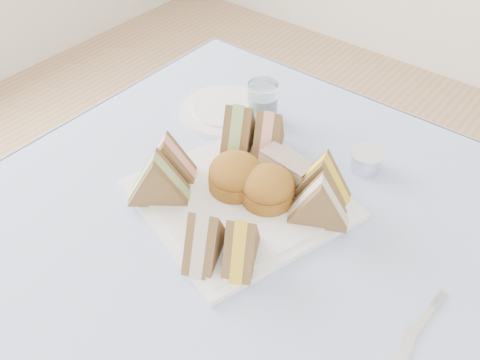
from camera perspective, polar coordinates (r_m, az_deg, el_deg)
The scene contains 17 objects.
tablecloth at distance 0.85m, azimuth 1.06°, elevation -8.20°, with size 1.02×1.02×0.01m, color #9CA7D2.
serving_plate at distance 0.92m, azimuth 0.00°, elevation -2.03°, with size 0.31×0.31×0.01m, color silver.
sandwich_fl_a at distance 0.93m, azimuth -7.77°, elevation 2.44°, with size 0.10×0.05×0.09m, color brown, non-canonical shape.
sandwich_fl_b at distance 0.89m, azimuth -8.81°, elevation 0.32°, with size 0.10×0.05×0.09m, color brown, non-canonical shape.
sandwich_fr_a at distance 0.79m, azimuth 0.14°, elevation -6.46°, with size 0.09×0.04×0.08m, color brown, non-canonical shape.
sandwich_fr_b at distance 0.80m, azimuth -3.81°, elevation -5.79°, with size 0.10×0.05×0.09m, color brown, non-canonical shape.
sandwich_bl_a at distance 0.99m, azimuth -0.11°, elevation 5.73°, with size 0.11×0.05×0.09m, color brown, non-canonical shape.
sandwich_bl_b at distance 0.99m, azimuth 3.08°, elevation 5.19°, with size 0.10×0.05×0.09m, color brown, non-canonical shape.
sandwich_br_a at distance 0.86m, azimuth 8.48°, elevation -2.07°, with size 0.10×0.05×0.09m, color brown, non-canonical shape.
sandwich_br_b at distance 0.90m, azimuth 8.77°, elevation 0.38°, with size 0.10×0.05×0.09m, color brown, non-canonical shape.
scone_left at distance 0.91m, azimuth -0.50°, elevation 0.61°, with size 0.09×0.09×0.06m, color brown.
scone_right at distance 0.89m, azimuth 2.99°, elevation -0.76°, with size 0.09×0.09×0.06m, color brown.
pastry_slice at distance 0.94m, azimuth 4.98°, elevation 1.30°, with size 0.10×0.04×0.05m, color tan.
side_plate at distance 1.13m, azimuth -1.67°, elevation 7.41°, with size 0.19×0.19×0.01m, color silver.
water_glass at distance 1.08m, azimuth 2.42°, elevation 8.18°, with size 0.06×0.06×0.09m, color white.
tea_strainer at distance 1.00m, azimuth 13.27°, elevation 1.92°, with size 0.06×0.06×0.03m, color silver.
fork at distance 0.78m, azimuth 16.78°, elevation -17.14°, with size 0.01×0.19×0.00m, color silver.
Camera 1 is at (0.32, -0.43, 1.39)m, focal length 40.00 mm.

